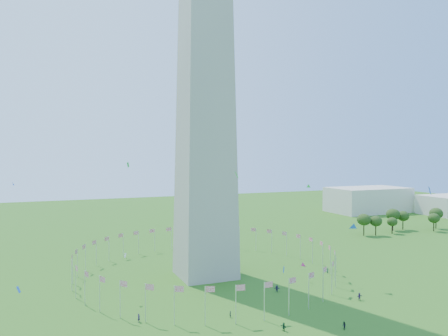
{
  "coord_description": "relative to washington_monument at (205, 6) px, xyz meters",
  "views": [
    {
      "loc": [
        -46.56,
        -78.7,
        38.91
      ],
      "look_at": [
        0.19,
        35.0,
        34.62
      ],
      "focal_mm": 35.0,
      "sensor_mm": 36.0,
      "label": 1
    }
  ],
  "objects": [
    {
      "name": "tree_line_east",
      "position": [
        115.13,
        35.73,
        -79.62
      ],
      "size": [
        53.74,
        15.71,
        10.75
      ],
      "color": "#2E4F1A",
      "rests_on": "ground"
    },
    {
      "name": "crowd",
      "position": [
        15.01,
        -46.32,
        -83.6
      ],
      "size": [
        84.75,
        60.24,
        1.96
      ],
      "color": "#1B442C",
      "rests_on": "ground"
    },
    {
      "name": "gov_building_east_a",
      "position": [
        150.0,
        100.0,
        -76.5
      ],
      "size": [
        50.0,
        30.0,
        16.0
      ],
      "primitive_type": "cube",
      "color": "beige",
      "rests_on": "ground"
    },
    {
      "name": "kites_aloft",
      "position": [
        8.34,
        -26.48,
        -65.81
      ],
      "size": [
        112.35,
        82.56,
        32.89
      ],
      "color": "blue",
      "rests_on": "ground"
    },
    {
      "name": "flag_ring",
      "position": [
        -0.0,
        0.0,
        -80.0
      ],
      "size": [
        80.24,
        80.24,
        9.0
      ],
      "color": "silver",
      "rests_on": "ground"
    },
    {
      "name": "washington_monument",
      "position": [
        0.0,
        0.0,
        0.0
      ],
      "size": [
        16.8,
        16.8,
        169.0
      ],
      "primitive_type": null,
      "color": "#A6A194",
      "rests_on": "ground"
    }
  ]
}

